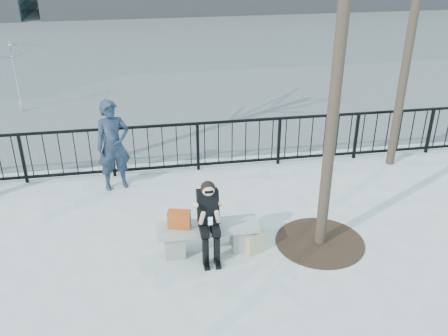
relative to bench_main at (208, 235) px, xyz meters
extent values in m
plane|color=#979691|center=(0.00, 0.00, -0.30)|extent=(120.00, 120.00, 0.00)
cube|color=#474747|center=(0.00, 15.00, -0.30)|extent=(60.00, 23.00, 0.01)
cube|color=black|center=(0.00, 3.00, 0.78)|extent=(14.00, 0.05, 0.05)
cube|color=black|center=(0.00, 3.00, -0.18)|extent=(14.00, 0.05, 0.05)
cylinder|color=black|center=(1.90, -0.10, 3.45)|extent=(0.18, 0.18, 7.50)
cylinder|color=black|center=(4.50, 2.60, 3.20)|extent=(0.18, 0.18, 7.00)
cylinder|color=black|center=(1.90, -0.10, -0.29)|extent=(1.50, 1.50, 0.02)
cube|color=slate|center=(-0.55, 0.00, -0.10)|extent=(0.32, 0.38, 0.40)
cube|color=slate|center=(0.55, 0.00, -0.10)|extent=(0.32, 0.38, 0.40)
cube|color=gray|center=(0.00, 0.00, 0.14)|extent=(1.65, 0.46, 0.09)
cube|color=#A64014|center=(-0.46, 0.02, 0.34)|extent=(0.39, 0.25, 0.29)
cube|color=beige|center=(0.77, -0.17, -0.13)|extent=(0.38, 0.27, 0.34)
imported|color=black|center=(-1.53, 2.48, 0.63)|extent=(0.77, 0.61, 1.86)
imported|color=yellow|center=(-4.32, 7.48, 0.70)|extent=(2.54, 2.57, 2.01)
camera|label=1|loc=(-0.88, -6.75, 4.62)|focal=40.00mm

